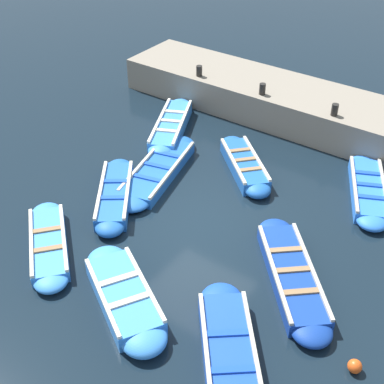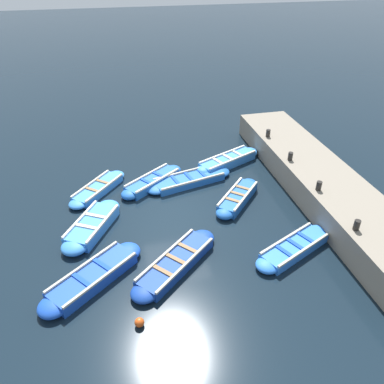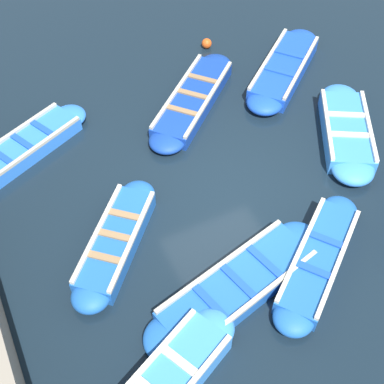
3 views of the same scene
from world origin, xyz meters
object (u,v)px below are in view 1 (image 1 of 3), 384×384
Objects in this scene: bollard_mid_south at (262,89)px; boat_bow_out at (115,195)px; boat_tucked at (158,171)px; boat_mid_row at (124,297)px; boat_inner_gap at (49,244)px; bollard_south at (199,71)px; boat_end_of_row at (244,165)px; boat_broadside at (368,190)px; boat_drifting at (171,127)px; boat_outer_left at (230,357)px; buoy_orange_near at (355,366)px; bollard_mid_north at (335,110)px; boat_alongside at (292,275)px.

boat_bow_out is at bearing 169.70° from bollard_mid_south.
boat_tucked is at bearing 168.36° from bollard_mid_south.
bollard_mid_south is (8.30, 1.51, 1.05)m from boat_mid_row.
bollard_south is at bearing 9.55° from boat_inner_gap.
bollard_south reaches higher than boat_end_of_row.
boat_end_of_row reaches higher than boat_broadside.
boat_drifting is 1.31× the size of boat_end_of_row.
boat_end_of_row reaches higher than boat_inner_gap.
boat_outer_left is at bearing -129.80° from boat_tucked.
boat_bow_out reaches higher than boat_inner_gap.
boat_outer_left reaches higher than buoy_orange_near.
bollard_mid_north reaches higher than boat_tucked.
buoy_orange_near is (-1.39, -1.97, -0.03)m from boat_alongside.
boat_tucked is 1.46× the size of boat_end_of_row.
boat_mid_row is 5.73m from boat_end_of_row.
boat_mid_row is 3.61m from boat_alongside.
boat_drifting is at bearing 80.01° from boat_end_of_row.
boat_broadside is 9.76× the size of bollard_mid_north.
boat_bow_out is at bearing 63.61° from boat_outer_left.
boat_mid_row is 3.61m from boat_bow_out.
bollard_mid_north is 4.77m from bollard_south.
boat_mid_row is 0.95× the size of boat_outer_left.
boat_mid_row is 1.12× the size of boat_inner_gap.
boat_broadside is 12.80× the size of buoy_orange_near.
bollard_mid_north and bollard_mid_south have the same top height.
boat_outer_left is 12.91× the size of buoy_orange_near.
boat_drifting is 6.06m from boat_inner_gap.
boat_inner_gap is 8.19m from bollard_mid_south.
boat_outer_left is (-2.54, -5.12, 0.01)m from boat_bow_out.
boat_outer_left is 6.49m from boat_end_of_row.
bollard_mid_north reaches higher than boat_broadside.
bollard_mid_south is 2.39m from bollard_south.
buoy_orange_near is (-5.04, -8.03, -0.07)m from boat_drifting.
boat_drifting reaches higher than boat_end_of_row.
buoy_orange_near is (-1.35, -7.06, -0.04)m from boat_bow_out.
boat_mid_row reaches higher than boat_end_of_row.
boat_bow_out is 8.83× the size of bollard_mid_north.
boat_outer_left is 9.85× the size of bollard_mid_south.
boat_drifting is at bearing 29.51° from boat_mid_row.
boat_drifting reaches higher than boat_inner_gap.
boat_inner_gap is 0.72× the size of boat_tucked.
boat_alongside is 8.67m from bollard_south.
boat_end_of_row is at bearing -159.41° from bollard_mid_south.
boat_drifting is 1.11× the size of boat_mid_row.
bollard_south is (1.70, 6.61, 1.09)m from boat_broadside.
boat_bow_out is 1.11× the size of boat_end_of_row.
bollard_mid_south is at bearing -44.25° from boat_drifting.
boat_broadside is 9.76× the size of bollard_south.
boat_broadside is at bearing -74.65° from boat_end_of_row.
boat_mid_row is 12.29× the size of buoy_orange_near.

